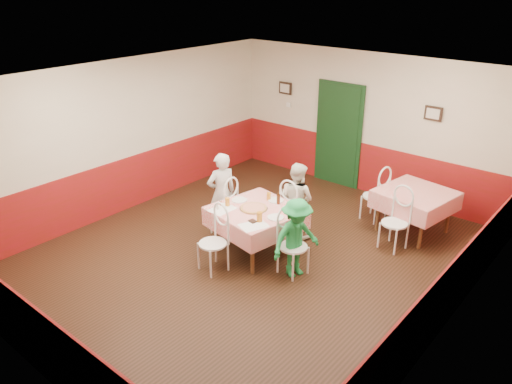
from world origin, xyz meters
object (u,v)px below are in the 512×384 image
Objects in this scene: glass_a at (227,202)px; diner_left at (222,193)px; main_table at (256,231)px; chair_far at (294,211)px; chair_left at (224,209)px; pizza at (254,208)px; chair_near at (213,244)px; diner_far at (297,200)px; chair_right at (293,247)px; chair_second_b at (395,223)px; wallet at (253,221)px; glass_c at (269,196)px; beer_bottle at (278,198)px; chair_second_a at (374,196)px; glass_b at (259,217)px; second_table at (413,212)px; diner_right at (296,238)px.

diner_left is (-0.46, 0.35, -0.11)m from glass_a.
main_table is 0.85m from chair_far.
diner_left reaches higher than glass_a.
pizza is at bearing 75.02° from chair_left.
diner_far is at bearing 90.94° from chair_near.
chair_right is 1.00× the size of chair_second_b.
chair_left is 8.18× the size of wallet.
glass_c is 0.83m from wallet.
glass_c is at bearing 174.30° from beer_bottle.
chair_near is 1.00× the size of chair_second_a.
chair_second_a is at bearing 77.14° from glass_b.
beer_bottle is (0.01, -0.46, 0.41)m from chair_far.
glass_b is at bearing -7.34° from glass_a.
diner_left reaches higher than main_table.
diner_far reaches higher than chair_far.
chair_right reaches higher than glass_c.
chair_near reaches higher than second_table.
chair_left is 0.69× the size of diner_far.
chair_left is 6.70× the size of glass_a.
wallet is at bearing 125.97° from diner_right.
pizza is 0.43m from glass_a.
chair_right is at bearing -7.80° from pizza.
chair_far is 1.00× the size of chair_second_a.
beer_bottle is (-0.75, -1.89, 0.41)m from chair_second_a.
chair_second_b is 2.28m from glass_b.
chair_right is 0.67m from glass_b.
glass_b is (0.34, -0.27, 0.06)m from pizza.
diner_far is (-0.75, -1.38, 0.20)m from chair_second_a.
glass_b is 1.21m from diner_far.
chair_right is 0.95m from beer_bottle.
glass_c is 0.09× the size of diner_left.
chair_left is 1.00× the size of chair_second_a.
chair_second_b is 4.43× the size of beer_bottle.
diner_far is at bearing -99.67° from chair_far.
diner_right reaches higher than chair_near.
chair_right is at bearing 7.75° from chair_second_a.
chair_near and chair_second_b have the same top height.
diner_far is at bearing 42.67° from chair_right.
beer_bottle is at bearing 122.57° from diner_left.
glass_a is (0.41, -0.34, 0.38)m from chair_left.
diner_left reaches higher than chair_near.
second_table is 1.24× the size of chair_second_b.
beer_bottle is (0.15, 0.38, 0.49)m from main_table.
chair_far is 0.73× the size of diner_right.
chair_second_a is at bearing 85.68° from wallet.
main_table is 2.80m from second_table.
glass_b is (1.15, -0.44, 0.39)m from chair_left.
glass_b is (0.74, -0.09, 0.01)m from glass_a.
diner_right is at bearing 2.22° from glass_a.
chair_right is (0.84, -0.14, 0.08)m from main_table.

